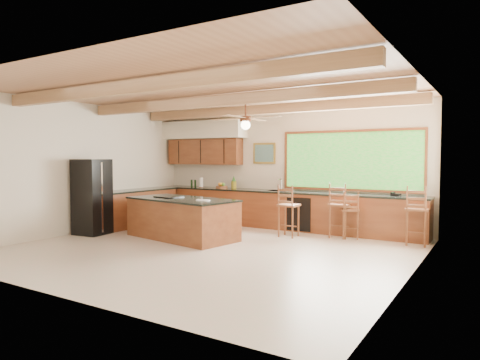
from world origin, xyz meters
The scene contains 9 objects.
ground centered at (0.00, 0.00, 0.00)m, with size 7.20×7.20×0.00m, color beige.
room_shell centered at (-0.17, 0.65, 2.21)m, with size 7.27×6.54×3.02m.
counter_run centered at (-0.82, 2.52, 0.46)m, with size 7.12×3.10×1.26m.
island centered at (-1.15, 0.60, 0.43)m, with size 2.64×1.58×0.88m.
refrigerator centered at (-3.21, -0.07, 0.85)m, with size 0.73×0.71×1.70m.
bar_stool_a centered at (0.74, 1.90, 0.68)m, with size 0.42×0.42×1.15m.
bar_stool_b centered at (1.96, 2.40, 0.61)m, with size 0.47×0.47×1.02m.
bar_stool_c centered at (1.72, 2.39, 0.70)m, with size 0.44×0.44×1.19m.
bar_stool_d centered at (3.30, 2.39, 0.70)m, with size 0.43×0.43×1.19m.
Camera 1 is at (4.69, -6.55, 1.74)m, focal length 32.00 mm.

